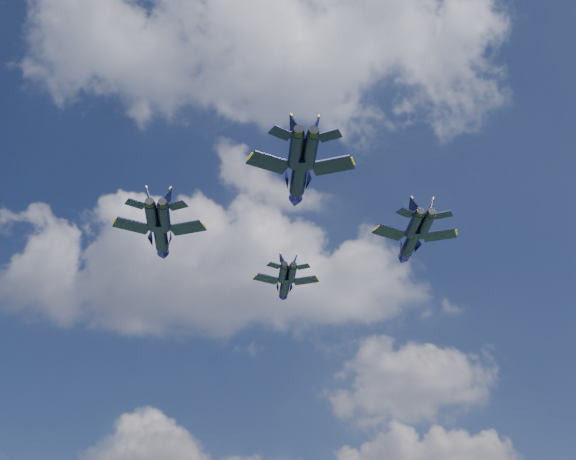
# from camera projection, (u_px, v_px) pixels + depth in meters

# --- Properties ---
(jet_lead) EXTENTS (11.21, 14.55, 3.46)m
(jet_lead) POSITION_uv_depth(u_px,v_px,m) (285.00, 285.00, 124.18)
(jet_lead) COLOR black
(jet_left) EXTENTS (13.62, 17.64, 4.20)m
(jet_left) POSITION_uv_depth(u_px,v_px,m) (161.00, 236.00, 107.52)
(jet_left) COLOR black
(jet_right) EXTENTS (12.89, 16.77, 3.98)m
(jet_right) POSITION_uv_depth(u_px,v_px,m) (411.00, 242.00, 110.20)
(jet_right) COLOR black
(jet_slot) EXTENTS (13.48, 17.45, 4.15)m
(jet_slot) POSITION_uv_depth(u_px,v_px,m) (299.00, 177.00, 91.25)
(jet_slot) COLOR black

